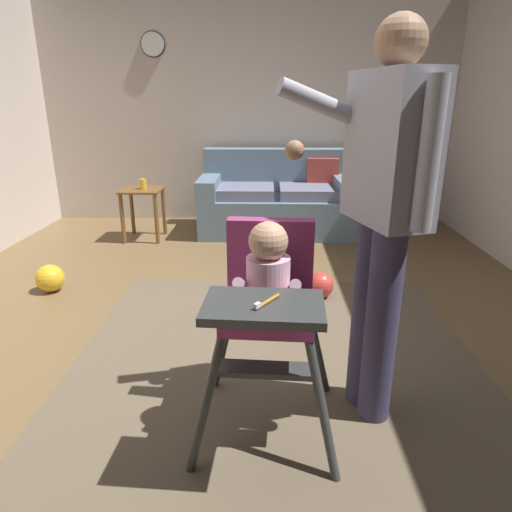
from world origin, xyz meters
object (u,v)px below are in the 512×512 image
(side_table, at_px, (143,203))
(sippy_cup, at_px, (143,184))
(adult_standing, at_px, (383,211))
(toy_ball, at_px, (320,285))
(toy_ball_second, at_px, (50,278))
(wall_clock, at_px, (153,44))
(high_chair, at_px, (268,291))
(couch, at_px, (277,200))

(side_table, xyz_separation_m, sippy_cup, (0.02, 0.00, 0.19))
(adult_standing, xyz_separation_m, toy_ball, (-0.08, 1.24, -0.84))
(toy_ball_second, bearing_deg, wall_clock, 80.51)
(toy_ball, xyz_separation_m, sippy_cup, (-1.64, 1.44, 0.47))
(toy_ball, distance_m, toy_ball_second, 2.01)
(adult_standing, xyz_separation_m, wall_clock, (-1.72, 3.52, 1.00))
(wall_clock, bearing_deg, side_table, -91.07)
(high_chair, height_order, toy_ball_second, high_chair)
(couch, relative_size, adult_standing, 0.98)
(side_table, bearing_deg, toy_ball_second, -104.43)
(wall_clock, bearing_deg, high_chair, -71.03)
(side_table, bearing_deg, adult_standing, -57.12)
(toy_ball_second, relative_size, wall_clock, 0.77)
(couch, bearing_deg, toy_ball_second, -44.76)
(adult_standing, distance_m, wall_clock, 4.05)
(high_chair, xyz_separation_m, adult_standing, (0.46, 0.14, 0.29))
(sippy_cup, xyz_separation_m, wall_clock, (-0.00, 0.84, 1.37))
(toy_ball_second, bearing_deg, sippy_cup, 74.88)
(couch, bearing_deg, sippy_cup, -75.07)
(high_chair, relative_size, toy_ball, 4.93)
(side_table, relative_size, wall_clock, 1.94)
(couch, bearing_deg, side_table, -75.26)
(wall_clock, bearing_deg, sippy_cup, -89.84)
(toy_ball_second, distance_m, sippy_cup, 1.51)
(couch, distance_m, adult_standing, 3.13)
(adult_standing, bearing_deg, side_table, -74.18)
(couch, height_order, adult_standing, adult_standing)
(couch, bearing_deg, toy_ball, 8.97)
(sippy_cup, height_order, wall_clock, wall_clock)
(toy_ball_second, bearing_deg, adult_standing, -31.92)
(toy_ball, distance_m, side_table, 2.22)
(toy_ball_second, distance_m, wall_clock, 2.90)
(toy_ball, bearing_deg, adult_standing, -86.41)
(toy_ball, distance_m, sippy_cup, 2.24)
(adult_standing, distance_m, side_table, 3.25)
(couch, relative_size, toy_ball, 8.51)
(high_chair, relative_size, wall_clock, 3.52)
(adult_standing, relative_size, sippy_cup, 16.58)
(adult_standing, xyz_separation_m, sippy_cup, (-1.72, 2.69, -0.37))
(couch, bearing_deg, wall_clock, -109.35)
(couch, height_order, side_table, couch)
(toy_ball, bearing_deg, couch, 98.97)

